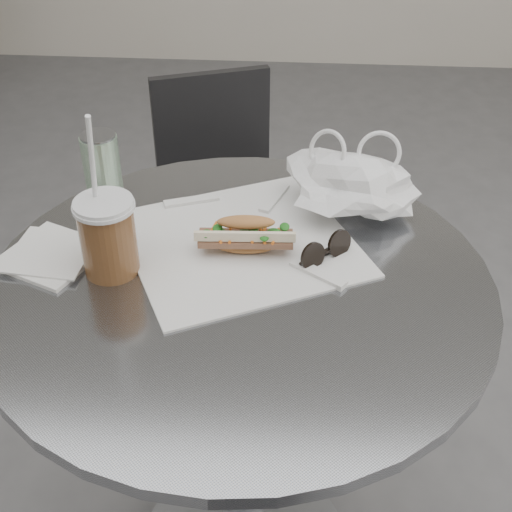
# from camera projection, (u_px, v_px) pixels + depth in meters

# --- Properties ---
(cafe_table) EXTENTS (0.76, 0.76, 0.74)m
(cafe_table) POSITION_uv_depth(u_px,v_px,m) (242.00, 404.00, 1.22)
(cafe_table) COLOR slate
(cafe_table) RESTS_ON ground
(chair_far) EXTENTS (0.40, 0.43, 0.73)m
(chair_far) POSITION_uv_depth(u_px,v_px,m) (227.00, 238.00, 1.87)
(chair_far) COLOR #29292B
(chair_far) RESTS_ON ground
(sandwich_paper) EXTENTS (0.45, 0.44, 0.00)m
(sandwich_paper) POSITION_uv_depth(u_px,v_px,m) (240.00, 243.00, 1.13)
(sandwich_paper) COLOR white
(sandwich_paper) RESTS_ON cafe_table
(banh_mi) EXTENTS (0.18, 0.08, 0.06)m
(banh_mi) POSITION_uv_depth(u_px,v_px,m) (246.00, 235.00, 1.10)
(banh_mi) COLOR #C08448
(banh_mi) RESTS_ON sandwich_paper
(iced_coffee) EXTENTS (0.09, 0.09, 0.26)m
(iced_coffee) POSITION_uv_depth(u_px,v_px,m) (108.00, 235.00, 1.04)
(iced_coffee) COLOR brown
(iced_coffee) RESTS_ON cafe_table
(sunglasses) EXTENTS (0.09, 0.08, 0.04)m
(sunglasses) POSITION_uv_depth(u_px,v_px,m) (325.00, 251.00, 1.09)
(sunglasses) COLOR black
(sunglasses) RESTS_ON cafe_table
(plastic_bag) EXTENTS (0.25, 0.22, 0.10)m
(plastic_bag) POSITION_uv_depth(u_px,v_px,m) (351.00, 187.00, 1.18)
(plastic_bag) COLOR white
(plastic_bag) RESTS_ON cafe_table
(napkin_stack) EXTENTS (0.18, 0.18, 0.01)m
(napkin_stack) POSITION_uv_depth(u_px,v_px,m) (51.00, 254.00, 1.10)
(napkin_stack) COLOR white
(napkin_stack) RESTS_ON cafe_table
(drink_can) EXTENTS (0.06, 0.06, 0.12)m
(drink_can) POSITION_uv_depth(u_px,v_px,m) (102.00, 167.00, 1.21)
(drink_can) COLOR #518B5B
(drink_can) RESTS_ON cafe_table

